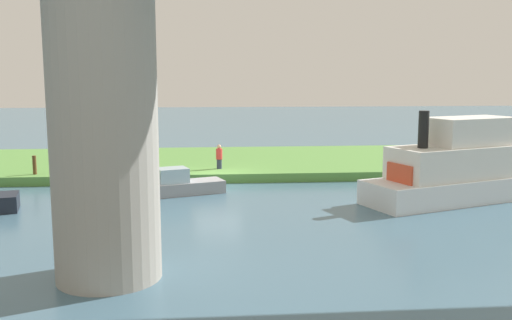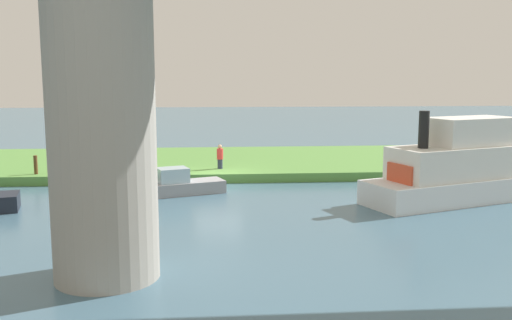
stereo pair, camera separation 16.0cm
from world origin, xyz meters
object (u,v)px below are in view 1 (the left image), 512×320
Objects in this scene: mooring_post at (35,165)px; riverboat_paddlewheel at (181,185)px; bridge_pylon at (103,111)px; houseboat_blue at (455,167)px; person_on_bank at (219,157)px.

riverboat_paddlewheel is (-7.95, 3.50, -0.53)m from mooring_post.
bridge_pylon reaches higher than houseboat_blue.
bridge_pylon is 12.31m from riverboat_paddlewheel.
riverboat_paddlewheel is (1.99, 4.53, -0.73)m from person_on_bank.
person_on_bank is at bearing -102.22° from bridge_pylon.
houseboat_blue is at bearing -147.91° from bridge_pylon.
person_on_bank is 5.01m from riverboat_paddlewheel.
mooring_post is at bearing -16.43° from houseboat_blue.
mooring_post reaches higher than riverboat_paddlewheel.
mooring_post is 0.12× the size of houseboat_blue.
bridge_pylon is 16.99m from houseboat_blue.
bridge_pylon reaches higher than person_on_bank.
houseboat_blue reaches higher than riverboat_paddlewheel.
bridge_pylon is at bearing 113.43° from mooring_post.
person_on_bank is (-3.46, -15.98, -3.56)m from bridge_pylon.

